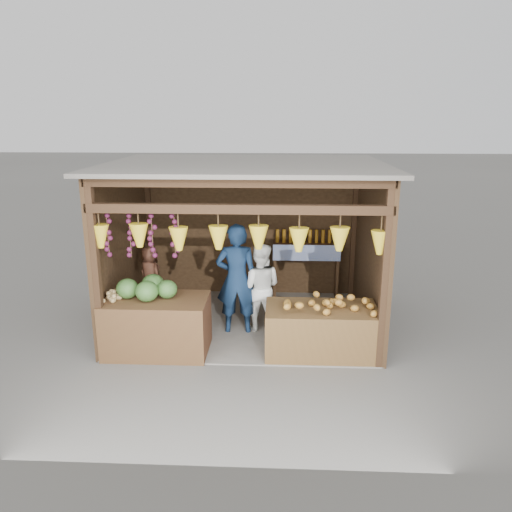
{
  "coord_description": "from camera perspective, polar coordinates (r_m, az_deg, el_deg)",
  "views": [
    {
      "loc": [
        0.53,
        -7.75,
        3.35
      ],
      "look_at": [
        0.17,
        -0.1,
        1.2
      ],
      "focal_mm": 35.0,
      "sensor_mm": 36.0,
      "label": 1
    }
  ],
  "objects": [
    {
      "name": "ground",
      "position": [
        8.46,
        -1.13,
        -7.63
      ],
      "size": [
        80.0,
        80.0,
        0.0
      ],
      "primitive_type": "plane",
      "color": "#514F49",
      "rests_on": "ground"
    },
    {
      "name": "stall_structure",
      "position": [
        7.91,
        -1.45,
        3.4
      ],
      "size": [
        4.3,
        3.3,
        2.66
      ],
      "color": "slate",
      "rests_on": "ground"
    },
    {
      "name": "back_shelf",
      "position": [
        9.39,
        5.77,
        0.31
      ],
      "size": [
        1.25,
        0.32,
        1.32
      ],
      "color": "#382314",
      "rests_on": "ground"
    },
    {
      "name": "counter_left",
      "position": [
        7.47,
        -11.24,
        -7.8
      ],
      "size": [
        1.48,
        0.85,
        0.82
      ],
      "primitive_type": "cube",
      "color": "#4B2919",
      "rests_on": "ground"
    },
    {
      "name": "counter_right",
      "position": [
        7.36,
        7.42,
        -8.47
      ],
      "size": [
        1.6,
        0.85,
        0.71
      ],
      "primitive_type": "cube",
      "color": "#523A1B",
      "rests_on": "ground"
    },
    {
      "name": "stool",
      "position": [
        8.86,
        -11.77,
        -5.92
      ],
      "size": [
        0.29,
        0.29,
        0.27
      ],
      "primitive_type": "cube",
      "color": "black",
      "rests_on": "ground"
    },
    {
      "name": "man_standing",
      "position": [
        7.82,
        -2.23,
        -2.66
      ],
      "size": [
        0.67,
        0.46,
        1.78
      ],
      "primitive_type": "imported",
      "rotation": [
        0.0,
        0.0,
        3.2
      ],
      "color": "#122746",
      "rests_on": "ground"
    },
    {
      "name": "woman_standing",
      "position": [
        7.97,
        0.45,
        -3.59
      ],
      "size": [
        0.75,
        0.62,
        1.44
      ],
      "primitive_type": "imported",
      "rotation": [
        0.0,
        0.0,
        3.03
      ],
      "color": "white",
      "rests_on": "ground"
    },
    {
      "name": "vendor_seated",
      "position": [
        8.66,
        -12.0,
        -2.08
      ],
      "size": [
        0.57,
        0.53,
        0.98
      ],
      "primitive_type": "imported",
      "rotation": [
        0.0,
        0.0,
        2.52
      ],
      "color": "brown",
      "rests_on": "stool"
    },
    {
      "name": "melon_pile",
      "position": [
        7.34,
        -12.05,
        -3.5
      ],
      "size": [
        1.0,
        0.5,
        0.32
      ],
      "primitive_type": null,
      "color": "#1A4311",
      "rests_on": "counter_left"
    },
    {
      "name": "tanfruit_pile",
      "position": [
        7.43,
        -15.91,
        -4.32
      ],
      "size": [
        0.34,
        0.4,
        0.13
      ],
      "primitive_type": null,
      "color": "#A4894B",
      "rests_on": "counter_left"
    },
    {
      "name": "mango_pile",
      "position": [
        7.16,
        8.26,
        -5.18
      ],
      "size": [
        1.4,
        0.64,
        0.22
      ],
      "primitive_type": null,
      "color": "#D5441C",
      "rests_on": "counter_right"
    }
  ]
}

